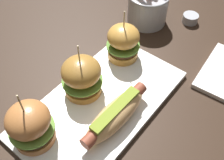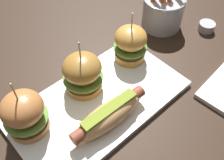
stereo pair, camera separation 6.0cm
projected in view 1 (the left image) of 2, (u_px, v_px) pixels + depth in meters
name	position (u px, v px, depth m)	size (l,w,h in m)	color
ground_plane	(101.00, 105.00, 0.62)	(3.00, 3.00, 0.00)	black
platter_main	(101.00, 103.00, 0.62)	(0.41, 0.22, 0.01)	white
hot_dog	(115.00, 114.00, 0.56)	(0.19, 0.06, 0.05)	tan
slider_left	(30.00, 125.00, 0.51)	(0.09, 0.09, 0.14)	#B7703A
slider_center	(81.00, 77.00, 0.60)	(0.09, 0.09, 0.14)	#A77431
slider_right	(123.00, 42.00, 0.67)	(0.09, 0.09, 0.14)	gold
fries_bucket	(148.00, 7.00, 0.79)	(0.12, 0.12, 0.14)	#A8AAB2
sauce_ramekin	(190.00, 18.00, 0.82)	(0.05, 0.05, 0.03)	#A8AAB2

